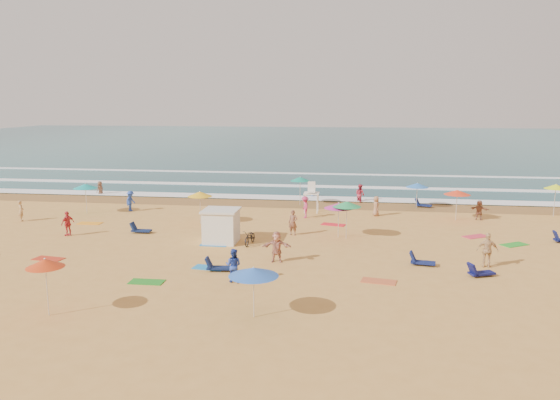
# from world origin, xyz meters

# --- Properties ---
(ground) EXTENTS (220.00, 220.00, 0.00)m
(ground) POSITION_xyz_m (0.00, 0.00, 0.00)
(ground) COLOR gold
(ground) RESTS_ON ground
(ocean) EXTENTS (220.00, 140.00, 0.18)m
(ocean) POSITION_xyz_m (0.00, 84.00, 0.00)
(ocean) COLOR #0C4756
(ocean) RESTS_ON ground
(wet_sand) EXTENTS (220.00, 220.00, 0.00)m
(wet_sand) POSITION_xyz_m (0.00, 12.50, 0.01)
(wet_sand) COLOR olive
(wet_sand) RESTS_ON ground
(surf_foam) EXTENTS (200.00, 18.70, 0.05)m
(surf_foam) POSITION_xyz_m (0.00, 21.32, 0.10)
(surf_foam) COLOR white
(surf_foam) RESTS_ON ground
(cabana) EXTENTS (2.00, 2.00, 2.00)m
(cabana) POSITION_xyz_m (-3.80, -1.15, 1.00)
(cabana) COLOR silver
(cabana) RESTS_ON ground
(cabana_roof) EXTENTS (2.20, 2.20, 0.12)m
(cabana_roof) POSITION_xyz_m (-3.80, -1.15, 2.06)
(cabana_roof) COLOR silver
(cabana_roof) RESTS_ON cabana
(bicycle) EXTENTS (0.85, 1.83, 0.93)m
(bicycle) POSITION_xyz_m (-1.90, -1.45, 0.46)
(bicycle) COLOR black
(bicycle) RESTS_ON ground
(lifeguard_stand) EXTENTS (1.20, 1.20, 2.10)m
(lifeguard_stand) POSITION_xyz_m (1.06, 9.04, 1.05)
(lifeguard_stand) COLOR white
(lifeguard_stand) RESTS_ON ground
(beach_umbrellas) EXTENTS (61.12, 28.16, 0.76)m
(beach_umbrellas) POSITION_xyz_m (4.21, 1.00, 2.14)
(beach_umbrellas) COLOR #1D90F7
(beach_umbrellas) RESTS_ON ground
(loungers) EXTENTS (55.80, 24.84, 0.34)m
(loungers) POSITION_xyz_m (5.26, -1.48, 0.17)
(loungers) COLOR #0E1B48
(loungers) RESTS_ON ground
(towels) EXTENTS (34.97, 15.07, 0.03)m
(towels) POSITION_xyz_m (1.41, -2.55, 0.01)
(towels) COLOR red
(towels) RESTS_ON ground
(beachgoers) EXTENTS (34.86, 25.33, 2.12)m
(beachgoers) POSITION_xyz_m (-1.73, 3.41, 0.79)
(beachgoers) COLOR #A5714C
(beachgoers) RESTS_ON ground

